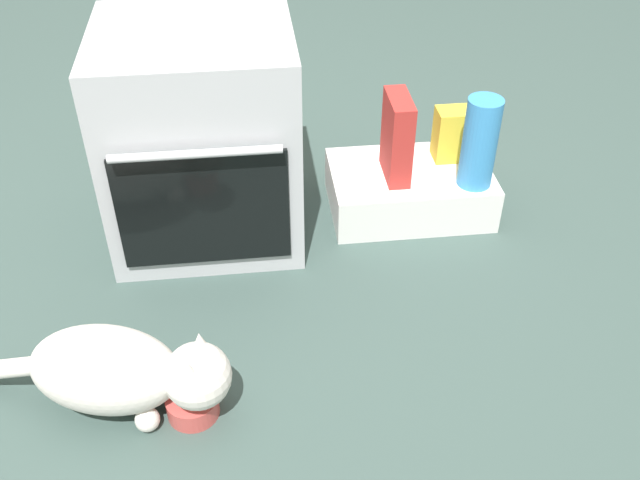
{
  "coord_description": "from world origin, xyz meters",
  "views": [
    {
      "loc": [
        0.1,
        -1.6,
        1.47
      ],
      "look_at": [
        0.28,
        -0.08,
        0.25
      ],
      "focal_mm": 40.54,
      "sensor_mm": 36.0,
      "label": 1
    }
  ],
  "objects_px": {
    "food_bowl": "(192,404)",
    "cat": "(121,371)",
    "oven": "(202,137)",
    "water_bottle": "(480,143)",
    "cereal_box": "(397,138)",
    "snack_bag": "(453,134)",
    "pantry_cabinet": "(409,189)"
  },
  "relations": [
    {
      "from": "cat",
      "to": "water_bottle",
      "type": "height_order",
      "value": "water_bottle"
    },
    {
      "from": "cereal_box",
      "to": "snack_bag",
      "type": "bearing_deg",
      "value": 21.92
    },
    {
      "from": "oven",
      "to": "pantry_cabinet",
      "type": "relative_size",
      "value": 1.26
    },
    {
      "from": "oven",
      "to": "food_bowl",
      "type": "bearing_deg",
      "value": -93.25
    },
    {
      "from": "cereal_box",
      "to": "water_bottle",
      "type": "relative_size",
      "value": 0.93
    },
    {
      "from": "pantry_cabinet",
      "to": "snack_bag",
      "type": "height_order",
      "value": "snack_bag"
    },
    {
      "from": "oven",
      "to": "cereal_box",
      "type": "relative_size",
      "value": 2.41
    },
    {
      "from": "pantry_cabinet",
      "to": "food_bowl",
      "type": "xyz_separation_m",
      "value": [
        -0.72,
        -0.8,
        -0.04
      ]
    },
    {
      "from": "pantry_cabinet",
      "to": "cat",
      "type": "distance_m",
      "value": 1.16
    },
    {
      "from": "food_bowl",
      "to": "snack_bag",
      "type": "bearing_deg",
      "value": 44.92
    },
    {
      "from": "oven",
      "to": "food_bowl",
      "type": "xyz_separation_m",
      "value": [
        -0.04,
        -0.78,
        -0.3
      ]
    },
    {
      "from": "food_bowl",
      "to": "cat",
      "type": "xyz_separation_m",
      "value": [
        -0.16,
        0.04,
        0.09
      ]
    },
    {
      "from": "oven",
      "to": "pantry_cabinet",
      "type": "xyz_separation_m",
      "value": [
        0.67,
        0.02,
        -0.26
      ]
    },
    {
      "from": "food_bowl",
      "to": "cat",
      "type": "relative_size",
      "value": 0.17
    },
    {
      "from": "water_bottle",
      "to": "oven",
      "type": "bearing_deg",
      "value": 174.64
    },
    {
      "from": "cereal_box",
      "to": "pantry_cabinet",
      "type": "bearing_deg",
      "value": 17.03
    },
    {
      "from": "snack_bag",
      "to": "water_bottle",
      "type": "height_order",
      "value": "water_bottle"
    },
    {
      "from": "oven",
      "to": "water_bottle",
      "type": "xyz_separation_m",
      "value": [
        0.86,
        -0.08,
        -0.03
      ]
    },
    {
      "from": "cat",
      "to": "cereal_box",
      "type": "bearing_deg",
      "value": 57.08
    },
    {
      "from": "snack_bag",
      "to": "food_bowl",
      "type": "bearing_deg",
      "value": -135.08
    },
    {
      "from": "cereal_box",
      "to": "snack_bag",
      "type": "relative_size",
      "value": 1.56
    },
    {
      "from": "food_bowl",
      "to": "cereal_box",
      "type": "bearing_deg",
      "value": 49.88
    },
    {
      "from": "cat",
      "to": "pantry_cabinet",
      "type": "bearing_deg",
      "value": 55.78
    },
    {
      "from": "cat",
      "to": "water_bottle",
      "type": "xyz_separation_m",
      "value": [
        1.07,
        0.66,
        0.18
      ]
    },
    {
      "from": "pantry_cabinet",
      "to": "water_bottle",
      "type": "height_order",
      "value": "water_bottle"
    },
    {
      "from": "cereal_box",
      "to": "oven",
      "type": "bearing_deg",
      "value": 179.86
    },
    {
      "from": "food_bowl",
      "to": "water_bottle",
      "type": "xyz_separation_m",
      "value": [
        0.9,
        0.7,
        0.27
      ]
    },
    {
      "from": "food_bowl",
      "to": "snack_bag",
      "type": "relative_size",
      "value": 0.73
    },
    {
      "from": "oven",
      "to": "cat",
      "type": "height_order",
      "value": "oven"
    },
    {
      "from": "pantry_cabinet",
      "to": "food_bowl",
      "type": "height_order",
      "value": "pantry_cabinet"
    },
    {
      "from": "cat",
      "to": "snack_bag",
      "type": "distance_m",
      "value": 1.32
    },
    {
      "from": "oven",
      "to": "pantry_cabinet",
      "type": "bearing_deg",
      "value": 1.44
    }
  ]
}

